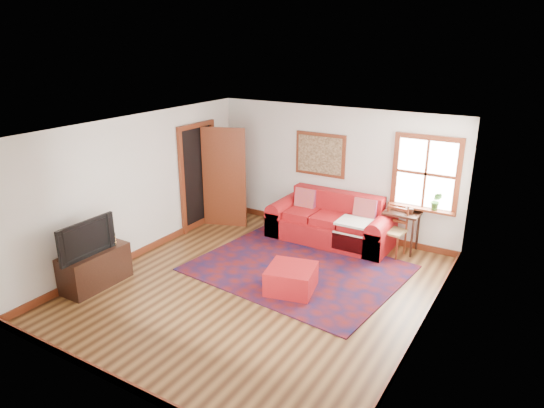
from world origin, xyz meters
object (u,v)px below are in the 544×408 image
Objects in this scene: red_leather_sofa at (331,225)px; ladder_back_chair at (394,228)px; side_table at (402,218)px; red_ottoman at (291,279)px; media_cabinet at (95,268)px.

ladder_back_chair reaches higher than red_leather_sofa.
side_table is at bearing 73.26° from ladder_back_chair.
ladder_back_chair is (1.21, 0.01, 0.19)m from red_leather_sofa.
red_ottoman is at bearing -81.88° from red_leather_sofa.
red_leather_sofa is 3.15× the size of side_table.
side_table reaches higher than red_ottoman.
media_cabinet is (-2.73, -1.42, 0.10)m from red_ottoman.
media_cabinet is at bearing -165.68° from red_ottoman.
red_leather_sofa is at bearing 84.89° from red_ottoman.
ladder_back_chair is (0.91, 2.14, 0.30)m from red_ottoman.
ladder_back_chair is at bearing 44.46° from media_cabinet.
red_ottoman is 3.08m from media_cabinet.
red_leather_sofa is 3.34× the size of red_ottoman.
red_leather_sofa reaches higher than red_ottoman.
red_leather_sofa is 2.18× the size of media_cabinet.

